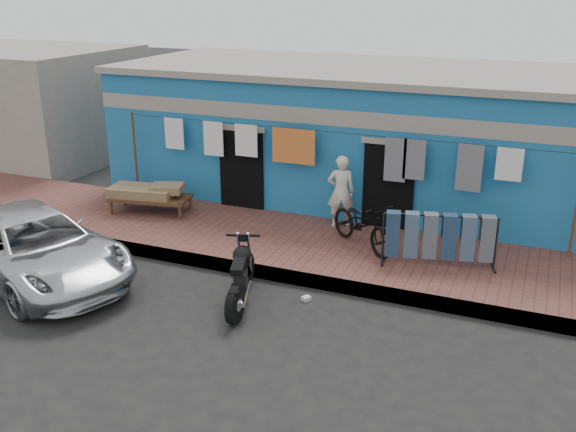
# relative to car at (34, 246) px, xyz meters

# --- Properties ---
(ground) EXTENTS (80.00, 80.00, 0.00)m
(ground) POSITION_rel_car_xyz_m (4.28, 0.06, -0.66)
(ground) COLOR black
(ground) RESTS_ON ground
(sidewalk) EXTENTS (28.00, 3.00, 0.25)m
(sidewalk) POSITION_rel_car_xyz_m (4.28, 3.06, -0.53)
(sidewalk) COLOR brown
(sidewalk) RESTS_ON ground
(curb) EXTENTS (28.00, 0.10, 0.25)m
(curb) POSITION_rel_car_xyz_m (4.28, 1.61, -0.53)
(curb) COLOR gray
(curb) RESTS_ON ground
(building) EXTENTS (12.20, 5.20, 3.36)m
(building) POSITION_rel_car_xyz_m (4.28, 7.05, 1.03)
(building) COLOR #1C6197
(building) RESTS_ON ground
(neighbor_left) EXTENTS (6.00, 5.00, 3.40)m
(neighbor_left) POSITION_rel_car_xyz_m (-6.72, 7.06, 1.04)
(neighbor_left) COLOR #9E9384
(neighbor_left) RESTS_ON ground
(clothesline) EXTENTS (10.06, 0.06, 2.10)m
(clothesline) POSITION_rel_car_xyz_m (4.28, 4.31, 1.14)
(clothesline) COLOR brown
(clothesline) RESTS_ON sidewalk
(car) EXTENTS (5.13, 3.67, 1.32)m
(car) POSITION_rel_car_xyz_m (0.00, 0.00, 0.00)
(car) COLOR silver
(car) RESTS_ON ground
(seated_person) EXTENTS (0.68, 0.56, 1.60)m
(seated_person) POSITION_rel_car_xyz_m (4.64, 4.16, 0.39)
(seated_person) COLOR beige
(seated_person) RESTS_ON sidewalk
(bicycle) EXTENTS (1.89, 1.66, 1.21)m
(bicycle) POSITION_rel_car_xyz_m (5.41, 3.22, 0.20)
(bicycle) COLOR black
(bicycle) RESTS_ON sidewalk
(motorcycle) EXTENTS (1.65, 2.07, 1.10)m
(motorcycle) POSITION_rel_car_xyz_m (4.02, 0.55, -0.11)
(motorcycle) COLOR black
(motorcycle) RESTS_ON ground
(charpoy) EXTENTS (2.21, 1.57, 0.64)m
(charpoy) POSITION_rel_car_xyz_m (0.28, 3.40, -0.09)
(charpoy) COLOR brown
(charpoy) RESTS_ON sidewalk
(jeans_rack) EXTENTS (2.38, 1.45, 1.04)m
(jeans_rack) POSITION_rel_car_xyz_m (6.97, 2.95, 0.11)
(jeans_rack) COLOR black
(jeans_rack) RESTS_ON sidewalk
(litter_a) EXTENTS (0.21, 0.21, 0.07)m
(litter_a) POSITION_rel_car_xyz_m (3.65, 1.26, -0.62)
(litter_a) COLOR silver
(litter_a) RESTS_ON ground
(litter_b) EXTENTS (0.17, 0.19, 0.08)m
(litter_b) POSITION_rel_car_xyz_m (5.04, 1.08, -0.62)
(litter_b) COLOR silver
(litter_b) RESTS_ON ground
(litter_c) EXTENTS (0.16, 0.20, 0.08)m
(litter_c) POSITION_rel_car_xyz_m (3.84, 0.89, -0.62)
(litter_c) COLOR silver
(litter_c) RESTS_ON ground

